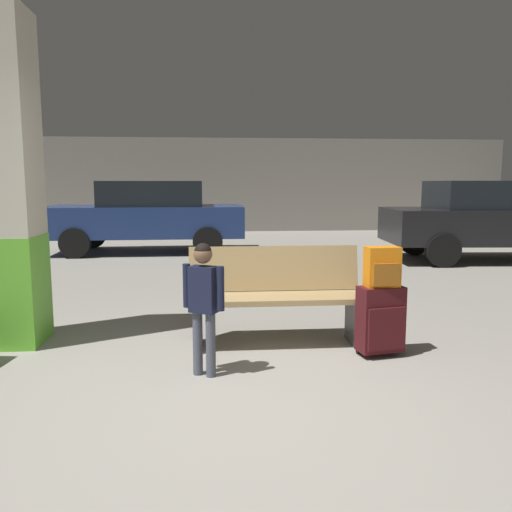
{
  "coord_description": "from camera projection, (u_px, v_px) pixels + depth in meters",
  "views": [
    {
      "loc": [
        -0.16,
        -3.17,
        1.48
      ],
      "look_at": [
        0.23,
        1.3,
        0.85
      ],
      "focal_mm": 36.89,
      "sensor_mm": 36.0,
      "label": 1
    }
  ],
  "objects": [
    {
      "name": "backpack_bright",
      "position": [
        382.0,
        267.0,
        4.42
      ],
      "size": [
        0.29,
        0.21,
        0.34
      ],
      "color": "orange",
      "rests_on": "suitcase"
    },
    {
      "name": "structural_pillar",
      "position": [
        3.0,
        182.0,
        4.69
      ],
      "size": [
        0.57,
        0.57,
        2.99
      ],
      "color": "#66C633",
      "rests_on": "ground_plane"
    },
    {
      "name": "parked_car_far",
      "position": [
        148.0,
        214.0,
        11.17
      ],
      "size": [
        4.12,
        1.83,
        1.51
      ],
      "color": "navy",
      "rests_on": "ground_plane"
    },
    {
      "name": "bench",
      "position": [
        276.0,
        296.0,
        4.83
      ],
      "size": [
        1.6,
        0.53,
        0.89
      ],
      "color": "tan",
      "rests_on": "ground_plane"
    },
    {
      "name": "parked_car_side",
      "position": [
        495.0,
        218.0,
        9.96
      ],
      "size": [
        4.21,
        2.02,
        1.51
      ],
      "color": "black",
      "rests_on": "ground_plane"
    },
    {
      "name": "garage_back_wall",
      "position": [
        215.0,
        185.0,
        15.84
      ],
      "size": [
        18.0,
        0.12,
        2.8
      ],
      "primitive_type": "cube",
      "color": "gray",
      "rests_on": "ground_plane"
    },
    {
      "name": "ground_plane",
      "position": [
        222.0,
        293.0,
        7.3
      ],
      "size": [
        18.0,
        18.0,
        0.1
      ],
      "primitive_type": "cube",
      "color": "gray"
    },
    {
      "name": "child",
      "position": [
        203.0,
        295.0,
        3.98
      ],
      "size": [
        0.31,
        0.26,
        1.03
      ],
      "color": "#4C5160",
      "rests_on": "ground_plane"
    },
    {
      "name": "suitcase",
      "position": [
        381.0,
        319.0,
        4.48
      ],
      "size": [
        0.41,
        0.29,
        0.6
      ],
      "color": "#471419",
      "rests_on": "ground_plane"
    }
  ]
}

